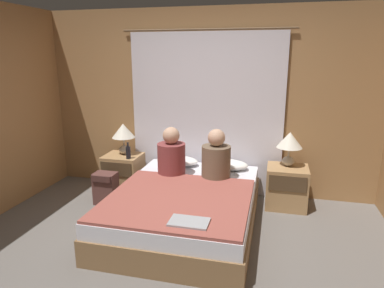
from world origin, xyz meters
name	(u,v)px	position (x,y,z in m)	size (l,w,h in m)	color
ground_plane	(167,260)	(0.00, 0.00, 0.00)	(16.00, 16.00, 0.00)	#66605B
wall_back	(207,103)	(0.00, 1.86, 1.25)	(4.65, 0.06, 2.50)	#A37547
curtain_panel	(205,114)	(0.00, 1.80, 1.11)	(2.29, 0.02, 2.22)	silver
bed	(186,208)	(0.00, 0.71, 0.21)	(1.53, 2.07, 0.43)	olive
nightstand_left	(123,173)	(-1.12, 1.50, 0.27)	(0.50, 0.45, 0.53)	#A87F51
nightstand_right	(286,187)	(1.12, 1.50, 0.27)	(0.50, 0.45, 0.53)	#A87F51
lamp_left	(123,133)	(-1.12, 1.56, 0.83)	(0.32, 0.32, 0.44)	#B2A899
lamp_right	(290,143)	(1.12, 1.56, 0.83)	(0.32, 0.32, 0.44)	#B2A899
pillow_left	(177,161)	(-0.34, 1.54, 0.49)	(0.58, 0.34, 0.12)	white
pillow_right	(226,165)	(0.34, 1.54, 0.49)	(0.58, 0.34, 0.12)	white
blanket_on_bed	(178,199)	(0.00, 0.42, 0.45)	(1.47, 1.42, 0.03)	#994C42
person_left_in_bed	(171,156)	(-0.30, 1.16, 0.68)	(0.35, 0.35, 0.61)	brown
person_right_in_bed	(216,159)	(0.27, 1.16, 0.68)	(0.35, 0.35, 0.61)	brown
beer_bottle_on_left_stand	(128,152)	(-0.97, 1.37, 0.62)	(0.06, 0.06, 0.23)	black
laptop_on_bed	(189,222)	(0.25, -0.09, 0.47)	(0.35, 0.22, 0.02)	#9EA0A5
backpack_on_floor	(106,187)	(-1.16, 1.03, 0.23)	(0.29, 0.23, 0.42)	brown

